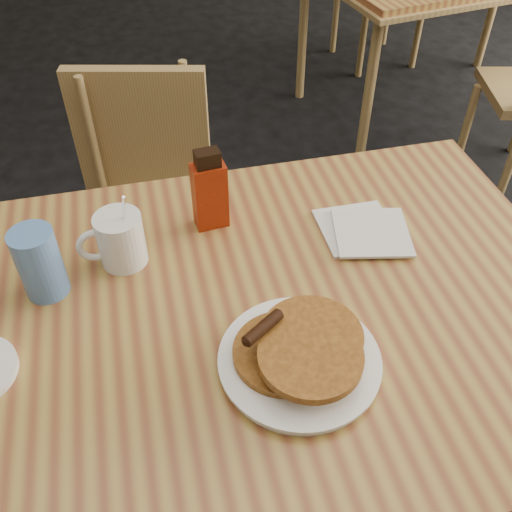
% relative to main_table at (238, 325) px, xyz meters
% --- Properties ---
extents(floor, '(10.00, 10.00, 0.00)m').
position_rel_main_table_xyz_m(floor, '(0.06, 0.00, -0.71)').
color(floor, black).
rests_on(floor, ground).
extents(main_table, '(1.40, 1.02, 0.75)m').
position_rel_main_table_xyz_m(main_table, '(0.00, 0.00, 0.00)').
color(main_table, '#A6833A').
rests_on(main_table, floor).
extents(chair_main_far, '(0.49, 0.50, 0.85)m').
position_rel_main_table_xyz_m(chair_main_far, '(-0.03, 0.72, -0.21)').
color(chair_main_far, '#A3854D').
rests_on(chair_main_far, floor).
extents(pancake_plate, '(0.26, 0.26, 0.08)m').
position_rel_main_table_xyz_m(pancake_plate, '(0.06, -0.14, 0.06)').
color(pancake_plate, white).
rests_on(pancake_plate, main_table).
extents(coffee_mug, '(0.13, 0.09, 0.17)m').
position_rel_main_table_xyz_m(coffee_mug, '(-0.17, 0.20, 0.09)').
color(coffee_mug, white).
rests_on(coffee_mug, main_table).
extents(syrup_bottle, '(0.07, 0.04, 0.17)m').
position_rel_main_table_xyz_m(syrup_bottle, '(0.02, 0.25, 0.12)').
color(syrup_bottle, maroon).
rests_on(syrup_bottle, main_table).
extents(napkin_stack, '(0.19, 0.20, 0.01)m').
position_rel_main_table_xyz_m(napkin_stack, '(0.31, 0.12, 0.05)').
color(napkin_stack, silver).
rests_on(napkin_stack, main_table).
extents(blue_tumbler, '(0.09, 0.09, 0.14)m').
position_rel_main_table_xyz_m(blue_tumbler, '(-0.31, 0.16, 0.11)').
color(blue_tumbler, '#527FC1').
rests_on(blue_tumbler, main_table).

